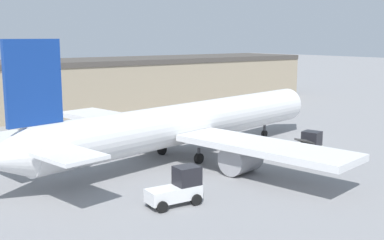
% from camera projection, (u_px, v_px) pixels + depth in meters
% --- Properties ---
extents(ground_plane, '(400.00, 400.00, 0.00)m').
position_uv_depth(ground_plane, '(192.00, 156.00, 43.48)').
color(ground_plane, gray).
extents(terminal_building, '(70.55, 13.49, 7.34)m').
position_uv_depth(terminal_building, '(106.00, 83.00, 72.25)').
color(terminal_building, gray).
rests_on(terminal_building, ground_plane).
extents(airplane, '(38.31, 32.23, 10.49)m').
position_uv_depth(airplane, '(185.00, 125.00, 42.27)').
color(airplane, silver).
rests_on(airplane, ground_plane).
extents(ground_crew_worker, '(0.36, 0.36, 1.65)m').
position_uv_depth(ground_crew_worker, '(319.00, 141.00, 45.65)').
color(ground_crew_worker, '#1E2338').
rests_on(ground_crew_worker, ground_plane).
extents(baggage_tug, '(3.65, 1.97, 2.43)m').
position_uv_depth(baggage_tug, '(178.00, 188.00, 30.68)').
color(baggage_tug, silver).
rests_on(baggage_tug, ground_plane).
extents(belt_loader_truck, '(3.24, 2.55, 2.53)m').
position_uv_depth(belt_loader_truck, '(308.00, 148.00, 41.41)').
color(belt_loader_truck, beige).
rests_on(belt_loader_truck, ground_plane).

